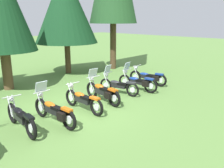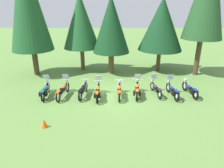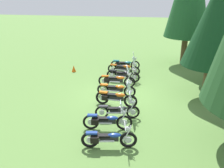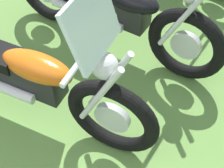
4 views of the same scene
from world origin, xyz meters
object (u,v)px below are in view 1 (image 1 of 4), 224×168
object	(u,v)px
motorcycle_3	(54,111)
motorcycle_6	(118,85)
motorcycle_2	(21,117)
motorcycle_7	(138,82)
motorcycle_8	(148,77)
motorcycle_5	(103,91)
pine_tree_3	(65,6)
motorcycle_4	(83,100)

from	to	relation	value
motorcycle_3	motorcycle_6	bearing A→B (deg)	-81.43
motorcycle_2	motorcycle_3	bearing A→B (deg)	-101.09
motorcycle_7	motorcycle_2	bearing A→B (deg)	82.78
motorcycle_7	motorcycle_6	bearing A→B (deg)	64.34
motorcycle_2	motorcycle_8	world-z (taller)	motorcycle_2
motorcycle_2	motorcycle_5	bearing A→B (deg)	-83.57
motorcycle_7	motorcycle_8	xyz separation A→B (m)	(1.30, 0.28, -0.03)
motorcycle_2	pine_tree_3	distance (m)	9.32
motorcycle_2	motorcycle_3	distance (m)	1.09
pine_tree_3	motorcycle_7	bearing A→B (deg)	-90.91
motorcycle_7	motorcycle_5	bearing A→B (deg)	81.71
motorcycle_8	pine_tree_3	xyz separation A→B (m)	(-1.20, 5.56, 3.81)
motorcycle_8	motorcycle_3	bearing A→B (deg)	86.04
motorcycle_4	motorcycle_5	xyz separation A→B (m)	(1.21, 0.14, 0.04)
motorcycle_4	motorcycle_5	distance (m)	1.22
motorcycle_6	motorcycle_7	bearing A→B (deg)	-118.31
motorcycle_2	motorcycle_7	xyz separation A→B (m)	(6.10, 0.01, 0.01)
motorcycle_8	motorcycle_6	bearing A→B (deg)	78.77
motorcycle_4	motorcycle_7	bearing A→B (deg)	-87.25
motorcycle_3	motorcycle_8	size ratio (longest dim) A/B	1.07
motorcycle_3	motorcycle_7	world-z (taller)	motorcycle_7
motorcycle_2	motorcycle_6	world-z (taller)	motorcycle_6
motorcycle_3	motorcycle_7	bearing A→B (deg)	-87.45
motorcycle_2	motorcycle_4	bearing A→B (deg)	-86.31
motorcycle_3	motorcycle_2	bearing A→B (deg)	72.14
motorcycle_7	pine_tree_3	size ratio (longest dim) A/B	0.34
motorcycle_8	pine_tree_3	bearing A→B (deg)	2.84
motorcycle_8	pine_tree_3	world-z (taller)	pine_tree_3
motorcycle_3	motorcycle_8	distance (m)	6.38
motorcycle_5	motorcycle_7	xyz separation A→B (m)	(2.40, -0.04, -0.02)
motorcycle_3	motorcycle_4	bearing A→B (deg)	-82.07
motorcycle_6	motorcycle_7	xyz separation A→B (m)	(1.07, -0.36, 0.02)
motorcycle_3	motorcycle_4	xyz separation A→B (m)	(1.44, 0.23, -0.02)
motorcycle_4	motorcycle_6	bearing A→B (deg)	-78.70
motorcycle_8	pine_tree_3	size ratio (longest dim) A/B	0.34
motorcycle_6	pine_tree_3	xyz separation A→B (m)	(1.16, 5.49, 3.79)
motorcycle_2	motorcycle_8	size ratio (longest dim) A/B	1.04
motorcycle_4	motorcycle_6	world-z (taller)	motorcycle_6
motorcycle_2	motorcycle_7	world-z (taller)	motorcycle_7
motorcycle_7	motorcycle_4	bearing A→B (deg)	84.20
motorcycle_5	motorcycle_8	distance (m)	3.71
motorcycle_6	motorcycle_8	world-z (taller)	motorcycle_6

